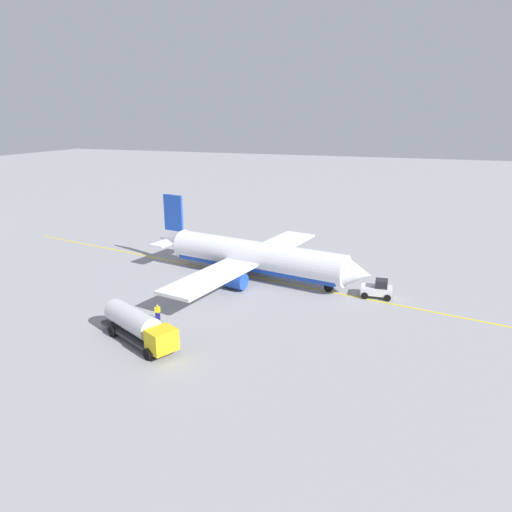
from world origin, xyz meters
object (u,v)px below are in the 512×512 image
object	(u,v)px
airplane	(253,257)
pushback_tug	(378,289)
fuel_tanker	(138,325)
safety_cone_nose	(343,283)
refueling_worker	(158,313)

from	to	relation	value
airplane	pushback_tug	bearing A→B (deg)	-5.78
fuel_tanker	safety_cone_nose	distance (m)	27.14
pushback_tug	safety_cone_nose	distance (m)	5.30
airplane	fuel_tanker	world-z (taller)	airplane
airplane	pushback_tug	distance (m)	16.61
fuel_tanker	refueling_worker	size ratio (longest dim) A/B	6.00
fuel_tanker	pushback_tug	xyz separation A→B (m)	(20.00, 19.70, -0.71)
fuel_tanker	safety_cone_nose	size ratio (longest dim) A/B	15.50
pushback_tug	safety_cone_nose	bearing A→B (deg)	150.53
fuel_tanker	pushback_tug	bearing A→B (deg)	44.58
airplane	fuel_tanker	bearing A→B (deg)	-99.48
refueling_worker	safety_cone_nose	world-z (taller)	refueling_worker
safety_cone_nose	pushback_tug	bearing A→B (deg)	-29.47
fuel_tanker	airplane	bearing A→B (deg)	80.52
fuel_tanker	safety_cone_nose	xyz separation A→B (m)	(15.42, 22.29, -1.39)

